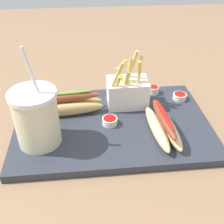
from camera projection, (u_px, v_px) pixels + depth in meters
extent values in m
cube|color=#8C6B4C|center=(112.00, 131.00, 0.74)|extent=(2.40, 2.40, 0.02)
cube|color=#2D333D|center=(112.00, 125.00, 0.72)|extent=(0.49, 0.33, 0.02)
cylinder|color=beige|center=(37.00, 120.00, 0.62)|extent=(0.10, 0.10, 0.12)
cylinder|color=white|center=(32.00, 94.00, 0.58)|extent=(0.10, 0.10, 0.01)
cylinder|color=white|center=(31.00, 72.00, 0.55)|extent=(0.03, 0.01, 0.10)
cube|color=white|center=(127.00, 93.00, 0.76)|extent=(0.11, 0.08, 0.08)
cube|color=#E5C660|center=(117.00, 77.00, 0.71)|extent=(0.04, 0.01, 0.07)
cube|color=#E5C660|center=(121.00, 78.00, 0.74)|extent=(0.03, 0.01, 0.06)
cube|color=#E5C660|center=(126.00, 80.00, 0.72)|extent=(0.02, 0.02, 0.06)
cube|color=#E5C660|center=(139.00, 73.00, 0.72)|extent=(0.02, 0.04, 0.09)
cube|color=#E5C660|center=(132.00, 65.00, 0.73)|extent=(0.02, 0.03, 0.09)
cube|color=#E5C660|center=(120.00, 72.00, 0.76)|extent=(0.04, 0.02, 0.08)
cube|color=#E5C660|center=(139.00, 74.00, 0.73)|extent=(0.01, 0.02, 0.08)
cube|color=#E5C660|center=(118.00, 84.00, 0.72)|extent=(0.02, 0.03, 0.06)
cube|color=#E5C660|center=(126.00, 78.00, 0.74)|extent=(0.03, 0.01, 0.06)
cube|color=#E5C660|center=(129.00, 75.00, 0.72)|extent=(0.02, 0.03, 0.09)
cube|color=#E5C660|center=(128.00, 78.00, 0.73)|extent=(0.02, 0.03, 0.08)
ellipsoid|color=#E5C689|center=(168.00, 127.00, 0.67)|extent=(0.04, 0.18, 0.03)
ellipsoid|color=#E5C689|center=(157.00, 128.00, 0.67)|extent=(0.04, 0.18, 0.03)
ellipsoid|color=brown|center=(164.00, 118.00, 0.66)|extent=(0.04, 0.16, 0.02)
ellipsoid|color=red|center=(164.00, 114.00, 0.65)|extent=(0.02, 0.12, 0.01)
ellipsoid|color=tan|center=(68.00, 109.00, 0.73)|extent=(0.19, 0.04, 0.04)
ellipsoid|color=tan|center=(68.00, 104.00, 0.75)|extent=(0.19, 0.04, 0.04)
ellipsoid|color=#994728|center=(67.00, 97.00, 0.73)|extent=(0.17, 0.04, 0.02)
ellipsoid|color=#6B9E33|center=(66.00, 93.00, 0.72)|extent=(0.13, 0.02, 0.01)
cylinder|color=white|center=(110.00, 121.00, 0.71)|extent=(0.04, 0.04, 0.02)
cylinder|color=#B2140F|center=(110.00, 119.00, 0.70)|extent=(0.03, 0.03, 0.01)
cylinder|color=white|center=(153.00, 90.00, 0.83)|extent=(0.03, 0.03, 0.02)
cylinder|color=#B2140F|center=(154.00, 87.00, 0.83)|extent=(0.03, 0.03, 0.01)
cylinder|color=white|center=(180.00, 97.00, 0.80)|extent=(0.04, 0.04, 0.02)
cylinder|color=#B2140F|center=(180.00, 95.00, 0.80)|extent=(0.03, 0.03, 0.01)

